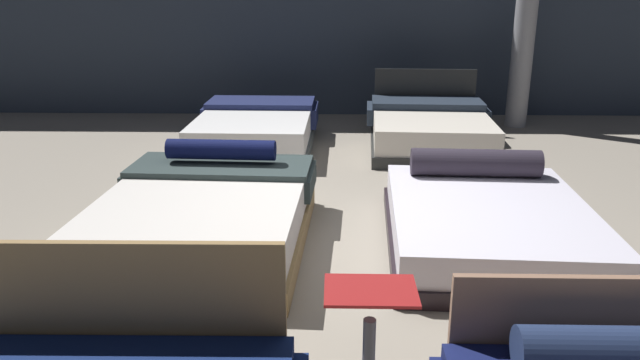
{
  "coord_description": "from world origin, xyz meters",
  "views": [
    {
      "loc": [
        -0.11,
        -4.56,
        2.01
      ],
      "look_at": [
        -0.22,
        -0.09,
        0.57
      ],
      "focal_mm": 33.7,
      "sensor_mm": 36.0,
      "label": 1
    }
  ],
  "objects_px": {
    "bed_2": "(205,217)",
    "bed_3": "(487,222)",
    "support_pillar": "(527,5)",
    "bed_5": "(430,129)",
    "bed_4": "(255,130)"
  },
  "relations": [
    {
      "from": "bed_3",
      "to": "bed_5",
      "type": "distance_m",
      "value": 3.09
    },
    {
      "from": "bed_3",
      "to": "support_pillar",
      "type": "xyz_separation_m",
      "value": [
        1.49,
        4.4,
        1.55
      ]
    },
    {
      "from": "bed_3",
      "to": "support_pillar",
      "type": "distance_m",
      "value": 4.9
    },
    {
      "from": "bed_3",
      "to": "bed_4",
      "type": "xyz_separation_m",
      "value": [
        -2.26,
        3.03,
        0.04
      ]
    },
    {
      "from": "bed_4",
      "to": "bed_5",
      "type": "relative_size",
      "value": 1.03
    },
    {
      "from": "bed_2",
      "to": "bed_3",
      "type": "relative_size",
      "value": 1.0
    },
    {
      "from": "bed_2",
      "to": "support_pillar",
      "type": "height_order",
      "value": "support_pillar"
    },
    {
      "from": "bed_5",
      "to": "support_pillar",
      "type": "xyz_separation_m",
      "value": [
        1.49,
        1.31,
        1.5
      ]
    },
    {
      "from": "support_pillar",
      "to": "bed_3",
      "type": "bearing_deg",
      "value": -108.69
    },
    {
      "from": "bed_3",
      "to": "bed_4",
      "type": "relative_size",
      "value": 1.03
    },
    {
      "from": "bed_4",
      "to": "bed_5",
      "type": "xyz_separation_m",
      "value": [
        2.26,
        0.07,
        0.01
      ]
    },
    {
      "from": "bed_5",
      "to": "support_pillar",
      "type": "distance_m",
      "value": 2.49
    },
    {
      "from": "bed_3",
      "to": "support_pillar",
      "type": "height_order",
      "value": "support_pillar"
    },
    {
      "from": "bed_3",
      "to": "bed_2",
      "type": "bearing_deg",
      "value": -176.28
    },
    {
      "from": "bed_2",
      "to": "bed_4",
      "type": "relative_size",
      "value": 1.03
    }
  ]
}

